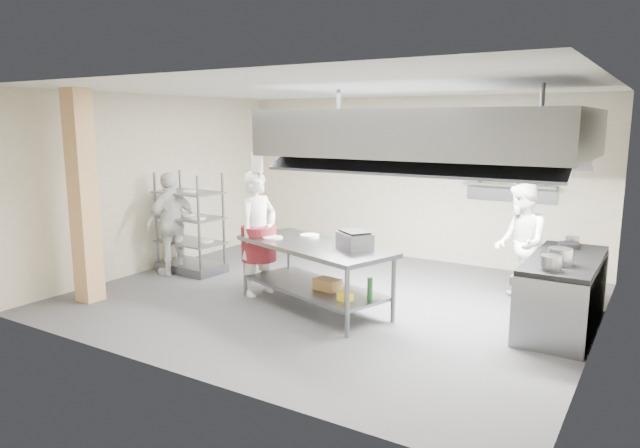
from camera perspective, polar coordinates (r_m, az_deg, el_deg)
The scene contains 23 objects.
floor at distance 8.42m, azimuth 0.98°, elevation -7.41°, with size 7.00×7.00×0.00m, color #38383B.
ceiling at distance 8.03m, azimuth 1.05°, elevation 13.44°, with size 7.00×7.00×0.00m, color silver.
wall_back at distance 10.76m, azimuth 9.24°, elevation 4.51°, with size 7.00×7.00×0.00m, color #B7AC91.
wall_left at distance 10.31m, azimuth -15.99°, elevation 4.00°, with size 6.00×6.00×0.00m, color #B7AC91.
wall_right at distance 7.00m, azimuth 26.47°, elevation 0.51°, with size 6.00×6.00×0.00m, color #B7AC91.
column at distance 8.66m, azimuth -22.59°, elevation 2.48°, with size 0.30×0.30×3.00m, color #E3AF74.
exhaust_hood at distance 7.81m, azimuth 10.89°, elevation 8.95°, with size 4.00×2.50×0.60m, color slate.
hood_strip_a at distance 8.19m, azimuth 4.89°, elevation 6.91°, with size 1.60×0.12×0.04m, color white.
hood_strip_b at distance 7.55m, azimuth 17.23°, elevation 6.21°, with size 1.60×0.12×0.04m, color white.
wall_shelf at distance 10.06m, azimuth 18.40°, elevation 3.72°, with size 1.50×0.28×0.04m, color slate.
island at distance 7.85m, azimuth -0.59°, elevation -5.24°, with size 2.34×0.97×0.91m, color slate, non-canonical shape.
island_worktop at distance 7.75m, azimuth -0.60°, elevation -2.21°, with size 2.34×0.97×0.06m, color slate.
island_undershelf at distance 7.90m, azimuth -0.59°, elevation -6.32°, with size 2.15×0.88×0.04m, color slate.
pass_rack at distance 9.93m, azimuth -12.89°, elevation 0.13°, with size 1.13×0.66×1.70m, color gray, non-canonical shape.
cooking_range at distance 7.76m, azimuth 23.10°, elevation -6.55°, with size 0.80×2.00×0.84m, color gray.
range_top at distance 7.65m, azimuth 23.33°, elevation -3.31°, with size 0.78×1.96×0.06m, color black.
chef_head at distance 8.45m, azimuth -6.18°, elevation -0.95°, with size 0.67×0.44×1.84m, color white.
chef_line at distance 8.41m, azimuth 19.38°, elevation -1.93°, with size 0.84×0.65×1.73m, color silver.
chef_plating at distance 9.84m, azimuth -14.61°, elevation 0.03°, with size 1.01×0.42×1.72m, color silver.
griddle at distance 7.43m, azimuth 3.48°, elevation -1.68°, with size 0.44×0.34×0.22m, color slate.
wicker_basket at distance 7.70m, azimuth 0.75°, elevation -6.04°, with size 0.34×0.23×0.15m, color olive.
stockpot at distance 7.24m, azimuth 22.87°, elevation -2.99°, with size 0.27×0.27×0.19m, color gray.
plate_stack at distance 9.99m, azimuth -12.82°, elevation -1.59°, with size 0.28×0.28×0.05m, color white.
Camera 1 is at (4.10, -6.89, 2.55)m, focal length 32.00 mm.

